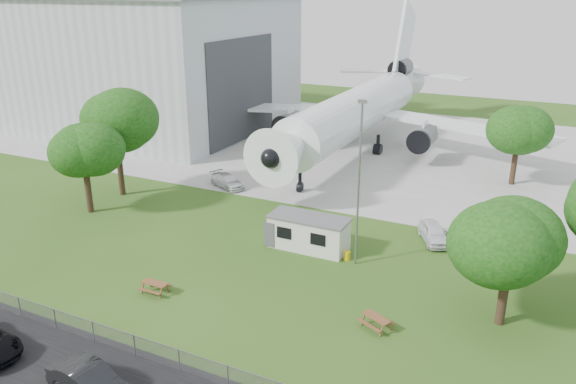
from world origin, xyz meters
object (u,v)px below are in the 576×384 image
at_px(airliner, 360,108).
at_px(picnic_east, 376,328).
at_px(car_centre_sedan, 91,383).
at_px(hangar, 128,58).
at_px(site_cabin, 309,233).
at_px(picnic_west, 156,293).

height_order(airliner, picnic_east, airliner).
relative_size(picnic_east, car_centre_sedan, 0.36).
distance_m(hangar, site_cabin, 51.63).
xyz_separation_m(picnic_west, picnic_east, (14.44, 2.48, 0.00)).
bearing_deg(picnic_west, airliner, 89.69).
bearing_deg(picnic_east, picnic_west, -145.39).
height_order(hangar, picnic_east, hangar).
height_order(hangar, airliner, hangar).
bearing_deg(hangar, picnic_west, -48.01).
bearing_deg(car_centre_sedan, hangar, 47.12).
height_order(picnic_west, picnic_east, same).
bearing_deg(picnic_east, car_centre_sedan, -107.07).
xyz_separation_m(hangar, site_cabin, (42.02, -28.89, -8.09)).
xyz_separation_m(site_cabin, picnic_west, (-6.37, -10.71, -1.31)).
bearing_deg(picnic_east, airliner, 135.76).
relative_size(airliner, site_cabin, 7.07).
relative_size(site_cabin, picnic_east, 3.75).
relative_size(picnic_west, car_centre_sedan, 0.36).
height_order(picnic_east, car_centre_sedan, car_centre_sedan).
xyz_separation_m(hangar, car_centre_sedan, (39.34, -49.10, -8.58)).
xyz_separation_m(airliner, picnic_west, (-0.32, -39.46, -5.27)).
height_order(site_cabin, car_centre_sedan, site_cabin).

